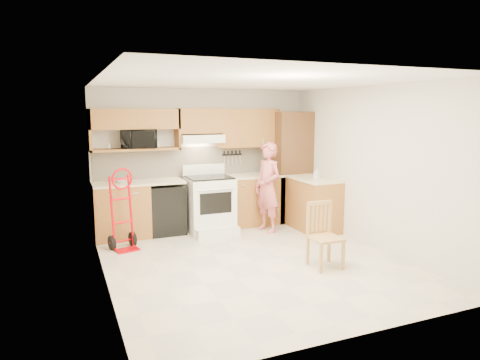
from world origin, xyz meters
TOP-DOWN VIEW (x-y plane):
  - floor at (0.00, 0.00)m, footprint 4.00×4.50m
  - ceiling at (0.00, 0.00)m, footprint 4.00×4.50m
  - wall_back at (0.00, 2.26)m, footprint 4.00×0.02m
  - wall_front at (0.00, -2.26)m, footprint 4.00×0.02m
  - wall_left at (-2.01, 0.00)m, footprint 0.02×4.50m
  - wall_right at (2.01, 0.00)m, footprint 0.02×4.50m
  - backsplash at (0.00, 2.23)m, footprint 3.92×0.03m
  - lower_cab_left at (-1.55, 1.95)m, footprint 0.90×0.60m
  - dishwasher at (-0.80, 1.95)m, footprint 0.60×0.60m
  - lower_cab_right at (0.83, 1.95)m, footprint 1.14×0.60m
  - countertop_left at (-1.25, 1.95)m, footprint 1.50×0.63m
  - countertop_right at (0.83, 1.95)m, footprint 1.14×0.63m
  - cab_return_right at (1.70, 1.15)m, footprint 0.60×1.00m
  - countertop_return at (1.70, 1.15)m, footprint 0.63×1.00m
  - pantry_tall at (1.65, 1.95)m, footprint 0.70×0.60m
  - upper_cab_left at (-1.25, 2.08)m, footprint 1.50×0.33m
  - upper_shelf_mw at (-1.25, 2.08)m, footprint 1.50×0.33m
  - upper_cab_center at (-0.12, 2.08)m, footprint 0.76×0.33m
  - upper_cab_right at (0.83, 2.08)m, footprint 1.14×0.33m
  - range_hood at (-0.12, 2.02)m, footprint 0.76×0.46m
  - knife_strip at (0.55, 2.21)m, footprint 0.40×0.05m
  - microwave at (-1.20, 2.08)m, footprint 0.60×0.43m
  - range at (-0.05, 1.71)m, footprint 0.79×1.03m
  - person at (0.88, 1.35)m, footprint 0.50×0.65m
  - hand_truck at (-1.60, 1.28)m, footprint 0.54×0.51m
  - dining_chair at (0.81, -0.57)m, footprint 0.41×0.44m
  - soap_bottle at (1.70, 1.06)m, footprint 0.12×0.12m
  - bowl at (-1.52, 1.95)m, footprint 0.29×0.29m

SIDE VIEW (x-z plane):
  - floor at x=0.00m, z-range -0.02..0.00m
  - dishwasher at x=-0.80m, z-range 0.00..0.85m
  - dining_chair at x=0.81m, z-range 0.00..0.89m
  - lower_cab_left at x=-1.55m, z-range 0.00..0.90m
  - lower_cab_right at x=0.83m, z-range 0.00..0.90m
  - cab_return_right at x=1.70m, z-range 0.00..0.90m
  - hand_truck at x=-1.60m, z-range 0.00..1.14m
  - range at x=-0.05m, z-range 0.00..1.16m
  - person at x=0.88m, z-range 0.00..1.58m
  - countertop_left at x=-1.25m, z-range 0.90..0.94m
  - countertop_right at x=0.83m, z-range 0.90..0.94m
  - countertop_return at x=1.70m, z-range 0.90..0.94m
  - bowl at x=-1.52m, z-range 0.94..1.00m
  - soap_bottle at x=1.70m, z-range 0.94..1.14m
  - pantry_tall at x=1.65m, z-range 0.00..2.10m
  - backsplash at x=0.00m, z-range 0.92..1.48m
  - knife_strip at x=0.55m, z-range 1.09..1.39m
  - wall_back at x=0.00m, z-range 0.00..2.50m
  - wall_front at x=0.00m, z-range 0.00..2.50m
  - wall_left at x=-2.01m, z-range 0.00..2.50m
  - wall_right at x=2.01m, z-range 0.00..2.50m
  - upper_shelf_mw at x=-1.25m, z-range 1.45..1.49m
  - range_hood at x=-0.12m, z-range 1.56..1.70m
  - microwave at x=-1.20m, z-range 1.49..1.81m
  - upper_cab_right at x=0.83m, z-range 1.45..2.15m
  - upper_cab_center at x=-0.12m, z-range 1.72..2.16m
  - upper_cab_left at x=-1.25m, z-range 1.81..2.15m
  - ceiling at x=0.00m, z-range 2.50..2.52m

